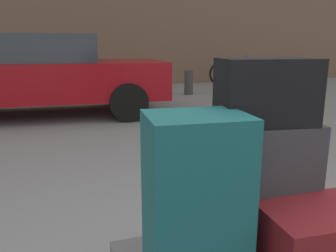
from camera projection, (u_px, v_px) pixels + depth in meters
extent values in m
cube|color=#2D2D33|center=(260.00, 198.00, 1.41)|extent=(0.43, 0.23, 0.61)
cube|color=maroon|center=(333.00, 252.00, 1.26)|extent=(0.56, 0.32, 0.36)
cube|color=#144C51|center=(195.00, 214.00, 1.19)|extent=(0.35, 0.29, 0.70)
cube|color=black|center=(267.00, 92.00, 1.31)|extent=(0.39, 0.24, 0.25)
cube|color=maroon|center=(41.00, 80.00, 6.13)|extent=(4.41, 2.09, 0.64)
cube|color=#2D333D|center=(23.00, 48.00, 5.95)|extent=(2.51, 1.74, 0.46)
cylinder|color=black|center=(117.00, 90.00, 7.35)|extent=(0.65, 0.26, 0.64)
cylinder|color=black|center=(129.00, 102.00, 5.75)|extent=(0.65, 0.26, 0.64)
torus|color=black|center=(220.00, 74.00, 10.88)|extent=(0.72, 0.06, 0.72)
torus|color=black|center=(249.00, 73.00, 11.21)|extent=(0.72, 0.06, 0.72)
cylinder|color=#194C8C|center=(235.00, 67.00, 11.00)|extent=(1.00, 0.05, 0.04)
cylinder|color=#194C8C|center=(229.00, 62.00, 10.90)|extent=(0.04, 0.04, 0.30)
cylinder|color=#194C8C|center=(248.00, 60.00, 11.09)|extent=(0.04, 0.04, 0.40)
cylinder|color=#383838|center=(189.00, 83.00, 8.85)|extent=(0.23, 0.23, 0.61)
cylinder|color=#383838|center=(231.00, 81.00, 9.22)|extent=(0.23, 0.23, 0.61)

